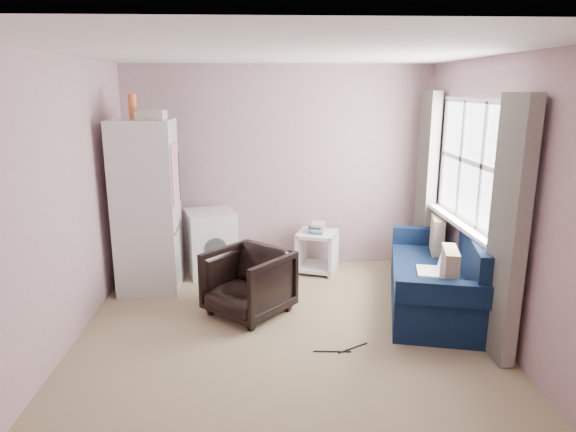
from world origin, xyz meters
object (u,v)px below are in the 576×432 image
at_px(fridge, 147,205).
at_px(side_table, 317,249).
at_px(washing_machine, 211,241).
at_px(sofa, 441,278).
at_px(armchair, 248,279).

xyz_separation_m(fridge, side_table, (1.94, 0.44, -0.67)).
height_order(washing_machine, sofa, sofa).
bearing_deg(sofa, fridge, -179.01).
relative_size(fridge, side_table, 3.44).
bearing_deg(sofa, armchair, -164.47).
xyz_separation_m(armchair, washing_machine, (-0.49, 1.20, 0.04)).
distance_m(side_table, sofa, 1.62).
xyz_separation_m(armchair, side_table, (0.81, 1.19, -0.07)).
bearing_deg(side_table, washing_machine, 179.70).
distance_m(fridge, washing_machine, 0.95).
bearing_deg(fridge, side_table, 11.02).
relative_size(fridge, washing_machine, 2.76).
relative_size(armchair, washing_machine, 0.93).
height_order(side_table, sofa, sofa).
bearing_deg(armchair, side_table, 97.17).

